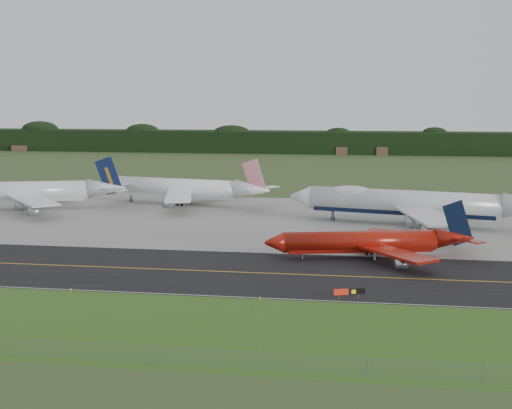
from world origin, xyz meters
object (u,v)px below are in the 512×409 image
object	(u,v)px
jet_ba_747	(412,203)
jet_navy_gold	(25,192)
jet_star_tail	(183,189)
taxiway_sign	(349,292)
jet_red_737	(371,242)

from	to	relation	value
jet_ba_747	jet_navy_gold	distance (m)	103.10
jet_ba_747	jet_star_tail	xyz separation A→B (m)	(-62.05, 24.11, -0.77)
jet_star_tail	taxiway_sign	size ratio (longest dim) A/B	11.27
jet_red_737	jet_navy_gold	bearing A→B (deg)	153.57
jet_ba_747	jet_red_737	xyz separation A→B (m)	(-9.58, -36.57, -2.35)
jet_red_737	jet_navy_gold	world-z (taller)	jet_navy_gold
jet_star_tail	jet_navy_gold	bearing A→B (deg)	-160.44
jet_star_tail	jet_ba_747	bearing A→B (deg)	-21.23
jet_navy_gold	jet_red_737	bearing A→B (deg)	-26.43
jet_red_737	taxiway_sign	distance (m)	29.45
jet_navy_gold	jet_star_tail	xyz separation A→B (m)	(40.60, 14.43, -0.08)
jet_navy_gold	taxiway_sign	world-z (taller)	jet_navy_gold
jet_ba_747	jet_star_tail	bearing A→B (deg)	158.77
jet_navy_gold	taxiway_sign	distance (m)	117.29
jet_ba_747	taxiway_sign	distance (m)	67.16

